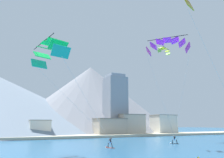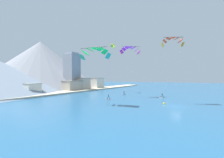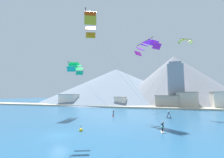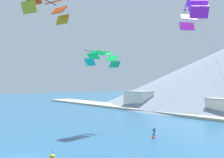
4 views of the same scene
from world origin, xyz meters
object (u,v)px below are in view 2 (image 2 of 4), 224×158
(kitesurfer_near_lead, at_px, (124,94))
(kitesurfer_mid_center, at_px, (162,96))
(parafoil_kite_near_trail, at_px, (95,52))
(kitesurfer_near_trail, at_px, (108,98))
(race_marker_buoy, at_px, (164,104))
(parafoil_kite_near_lead, at_px, (130,50))
(parafoil_kite_mid_center, at_px, (172,41))
(parafoil_kite_distant_high_outer, at_px, (113,46))

(kitesurfer_near_lead, relative_size, kitesurfer_mid_center, 0.98)
(kitesurfer_near_lead, height_order, parafoil_kite_near_trail, parafoil_kite_near_trail)
(kitesurfer_near_trail, height_order, race_marker_buoy, kitesurfer_near_trail)
(race_marker_buoy, bearing_deg, parafoil_kite_near_lead, 55.72)
(parafoil_kite_near_trail, height_order, parafoil_kite_mid_center, parafoil_kite_mid_center)
(kitesurfer_near_lead, bearing_deg, parafoil_kite_mid_center, -119.67)
(kitesurfer_near_trail, bearing_deg, race_marker_buoy, -89.71)
(parafoil_kite_near_lead, bearing_deg, parafoil_kite_mid_center, -114.94)
(race_marker_buoy, bearing_deg, kitesurfer_mid_center, 15.16)
(kitesurfer_near_trail, relative_size, parafoil_kite_distant_high_outer, 0.39)
(parafoil_kite_near_lead, relative_size, parafoil_kite_near_trail, 1.28)
(kitesurfer_mid_center, bearing_deg, parafoil_kite_near_trail, 153.02)
(kitesurfer_near_lead, xyz_separation_m, parafoil_kite_near_lead, (-4.53, -4.98, 17.38))
(parafoil_kite_near_lead, bearing_deg, kitesurfer_near_lead, 47.73)
(kitesurfer_mid_center, relative_size, parafoil_kite_distant_high_outer, 0.40)
(parafoil_kite_near_lead, bearing_deg, race_marker_buoy, -124.28)
(kitesurfer_near_trail, relative_size, parafoil_kite_near_lead, 0.10)
(kitesurfer_near_lead, height_order, kitesurfer_near_trail, kitesurfer_near_lead)
(parafoil_kite_distant_high_outer, bearing_deg, parafoil_kite_near_lead, -128.04)
(kitesurfer_near_lead, bearing_deg, kitesurfer_near_trail, -174.98)
(parafoil_kite_near_trail, distance_m, parafoil_kite_mid_center, 21.83)
(kitesurfer_mid_center, xyz_separation_m, race_marker_buoy, (-12.77, -3.46, -0.34))
(parafoil_kite_mid_center, relative_size, parafoil_kite_distant_high_outer, 3.84)
(parafoil_kite_near_lead, bearing_deg, parafoil_kite_distant_high_outer, 51.96)
(parafoil_kite_mid_center, xyz_separation_m, parafoil_kite_distant_high_outer, (18.35, 30.01, 5.47))
(kitesurfer_near_trail, height_order, kitesurfer_mid_center, kitesurfer_mid_center)
(parafoil_kite_near_lead, bearing_deg, kitesurfer_mid_center, -74.90)
(parafoil_kite_near_lead, distance_m, parafoil_kite_distant_high_outer, 18.31)
(parafoil_kite_mid_center, bearing_deg, parafoil_kite_distant_high_outer, 58.55)
(kitesurfer_near_trail, bearing_deg, parafoil_kite_mid_center, -83.09)
(parafoil_kite_near_lead, bearing_deg, kitesurfer_near_trail, 159.48)
(parafoil_kite_near_trail, bearing_deg, kitesurfer_mid_center, -26.98)
(kitesurfer_near_lead, relative_size, kitesurfer_near_trail, 0.99)
(parafoil_kite_near_trail, height_order, parafoil_kite_distant_high_outer, parafoil_kite_distant_high_outer)
(kitesurfer_near_trail, relative_size, parafoil_kite_mid_center, 0.10)
(kitesurfer_mid_center, relative_size, parafoil_kite_near_trail, 0.13)
(kitesurfer_mid_center, height_order, parafoil_kite_distant_high_outer, parafoil_kite_distant_high_outer)
(parafoil_kite_near_lead, relative_size, parafoil_kite_mid_center, 1.03)
(parafoil_kite_near_lead, relative_size, race_marker_buoy, 17.31)
(kitesurfer_near_trail, distance_m, parafoil_kite_near_trail, 17.36)
(parafoil_kite_near_lead, relative_size, parafoil_kite_distant_high_outer, 3.94)
(kitesurfer_mid_center, xyz_separation_m, parafoil_kite_mid_center, (-10.46, -5.20, 16.94))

